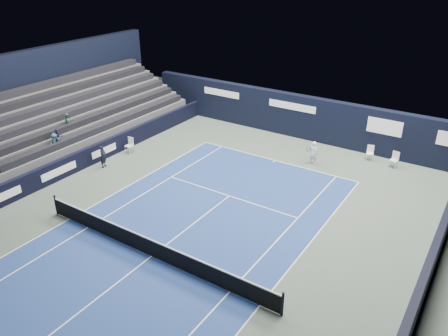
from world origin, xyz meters
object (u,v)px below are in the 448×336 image
object	(u,v)px
folding_chair_back_b	(395,158)
tennis_net	(151,247)
line_judge_chair	(130,144)
folding_chair_back_a	(370,152)
tennis_player	(314,153)

from	to	relation	value
folding_chair_back_b	tennis_net	distance (m)	16.55
folding_chair_back_b	line_judge_chair	bearing A→B (deg)	-144.61
folding_chair_back_a	line_judge_chair	world-z (taller)	line_judge_chair
folding_chair_back_b	tennis_net	size ratio (longest dim) A/B	0.08
line_judge_chair	tennis_player	xyz separation A→B (m)	(10.97, 5.06, 0.17)
line_judge_chair	tennis_player	bearing A→B (deg)	23.22
tennis_player	folding_chair_back_b	bearing A→B (deg)	27.92
tennis_net	tennis_player	bearing A→B (deg)	80.21
line_judge_chair	tennis_net	xyz separation A→B (m)	(8.76, -7.75, -0.09)
line_judge_chair	tennis_player	distance (m)	12.09
line_judge_chair	tennis_net	size ratio (longest dim) A/B	0.08
folding_chair_back_b	tennis_player	world-z (taller)	tennis_player
line_judge_chair	tennis_net	bearing A→B (deg)	-43.02
folding_chair_back_a	line_judge_chair	bearing A→B (deg)	-167.53
tennis_player	line_judge_chair	bearing A→B (deg)	-155.24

